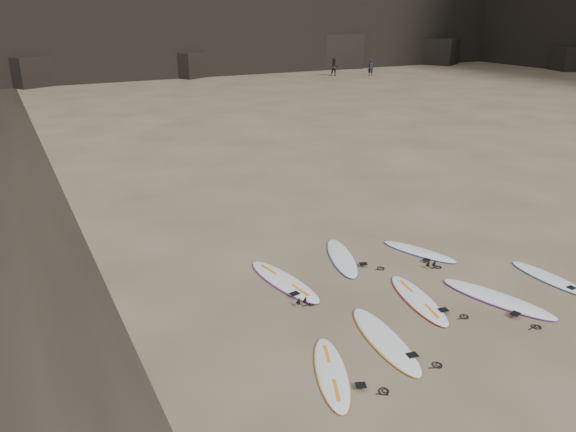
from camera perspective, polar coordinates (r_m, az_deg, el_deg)
name	(u,v)px	position (r m, az deg, el deg)	size (l,w,h in m)	color
ground	(453,302)	(13.70, 16.44, -8.35)	(240.00, 240.00, 0.00)	#897559
surfboard_0	(331,372)	(10.85, 4.43, -15.56)	(0.56, 2.32, 0.08)	white
surfboard_1	(385,339)	(11.89, 9.81, -12.24)	(0.64, 2.65, 0.10)	white
surfboard_2	(418,299)	(13.50, 13.09, -8.23)	(0.60, 2.51, 0.09)	white
surfboard_3	(497,298)	(14.06, 20.50, -7.83)	(0.66, 2.76, 0.10)	white
surfboard_4	(550,278)	(15.58, 25.05, -5.72)	(0.54, 2.25, 0.08)	white
surfboard_5	(284,281)	(13.97, -0.40, -6.60)	(0.66, 2.74, 0.10)	white
surfboard_6	(342,257)	(15.29, 5.49, -4.20)	(0.61, 2.53, 0.09)	white
surfboard_7	(419,251)	(16.01, 13.19, -3.52)	(0.53, 2.22, 0.08)	white
person_a	(371,67)	(57.29, 8.39, 14.71)	(0.56, 0.37, 1.55)	black
person_b	(334,67)	(56.53, 4.72, 14.84)	(0.81, 0.63, 1.67)	black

